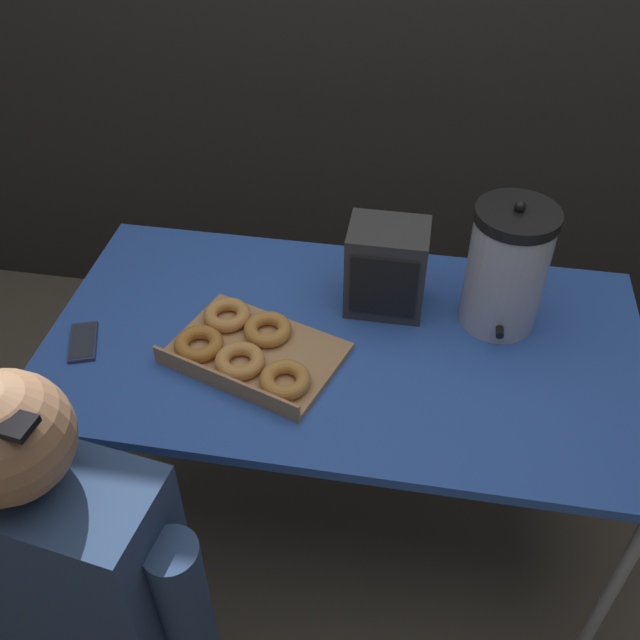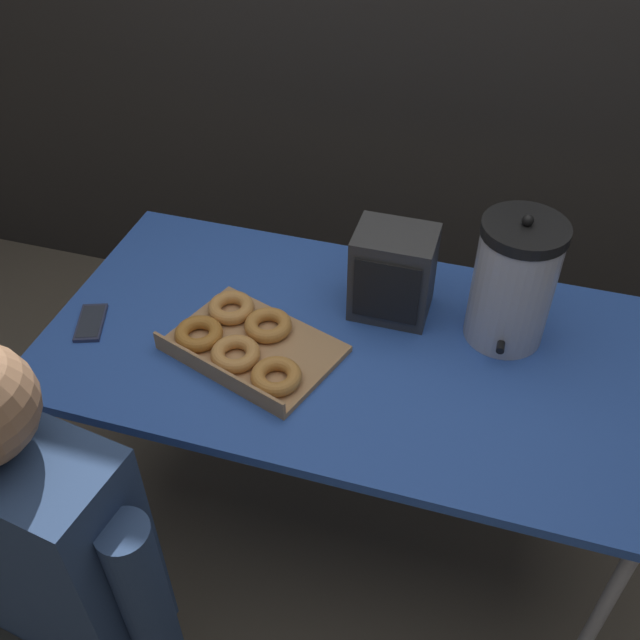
{
  "view_description": "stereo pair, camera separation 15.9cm",
  "coord_description": "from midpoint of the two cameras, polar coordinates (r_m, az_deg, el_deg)",
  "views": [
    {
      "loc": [
        0.16,
        -1.29,
        1.97
      ],
      "look_at": [
        -0.06,
        0.0,
        0.8
      ],
      "focal_mm": 40.0,
      "sensor_mm": 36.0,
      "label": 1
    },
    {
      "loc": [
        0.31,
        -1.25,
        1.97
      ],
      "look_at": [
        -0.06,
        0.0,
        0.8
      ],
      "focal_mm": 40.0,
      "sensor_mm": 36.0,
      "label": 2
    }
  ],
  "objects": [
    {
      "name": "donut_box",
      "position": [
        1.74,
        -3.37,
        -1.95
      ],
      "size": [
        0.47,
        0.39,
        0.05
      ],
      "rotation": [
        0.0,
        0.0,
        -0.33
      ],
      "color": "tan",
      "rests_on": "folding_table"
    },
    {
      "name": "space_heater",
      "position": [
        1.81,
        8.37,
        3.63
      ],
      "size": [
        0.2,
        0.16,
        0.24
      ],
      "color": "#333333",
      "rests_on": "folding_table"
    },
    {
      "name": "coffee_urn",
      "position": [
        1.78,
        17.73,
        2.8
      ],
      "size": [
        0.2,
        0.23,
        0.36
      ],
      "color": "#B7B7BC",
      "rests_on": "folding_table"
    },
    {
      "name": "cell_phone",
      "position": [
        1.89,
        -15.6,
        -0.3
      ],
      "size": [
        0.11,
        0.15,
        0.01
      ],
      "rotation": [
        0.0,
        0.0,
        0.35
      ],
      "color": "#2D334C",
      "rests_on": "folding_table"
    },
    {
      "name": "folding_table",
      "position": [
        1.81,
        4.4,
        -2.93
      ],
      "size": [
        1.49,
        0.8,
        0.74
      ],
      "color": "#2D56B2",
      "rests_on": "ground"
    },
    {
      "name": "person_seated",
      "position": [
        1.63,
        -17.52,
        -19.42
      ],
      "size": [
        0.57,
        0.28,
        1.24
      ],
      "rotation": [
        0.0,
        0.0,
        3.0
      ],
      "color": "#33332D",
      "rests_on": "ground"
    },
    {
      "name": "ground_plane",
      "position": [
        2.36,
        3.5,
        -15.12
      ],
      "size": [
        12.0,
        12.0,
        0.0
      ],
      "primitive_type": "plane",
      "color": "brown"
    }
  ]
}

